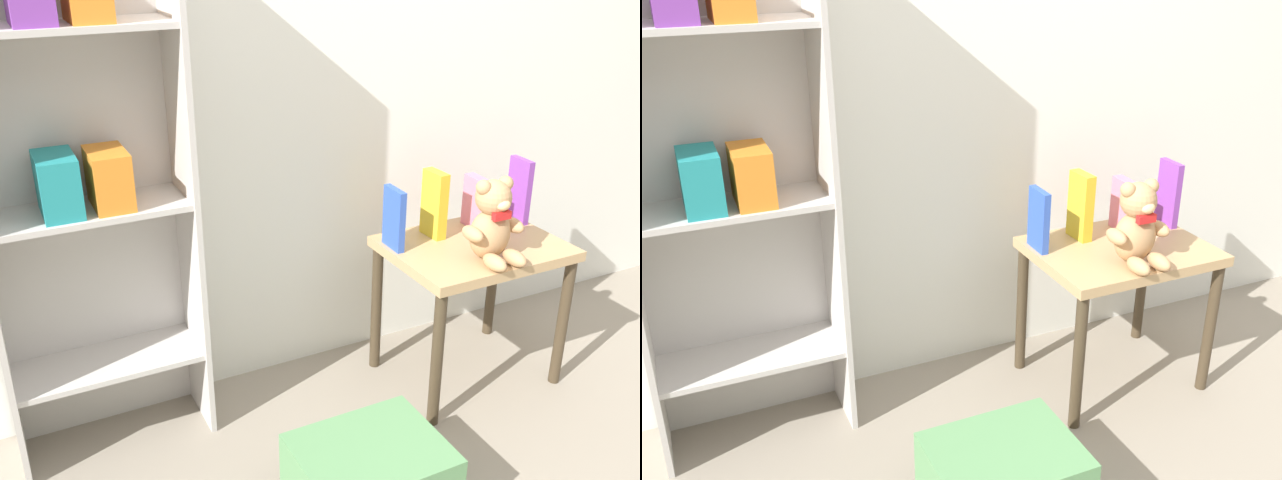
{
  "view_description": "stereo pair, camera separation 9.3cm",
  "coord_description": "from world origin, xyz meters",
  "views": [
    {
      "loc": [
        -1.21,
        -0.78,
        1.56
      ],
      "look_at": [
        -0.29,
        1.07,
        0.65
      ],
      "focal_mm": 40.0,
      "sensor_mm": 36.0,
      "label": 1
    },
    {
      "loc": [
        -1.13,
        -0.82,
        1.56
      ],
      "look_at": [
        -0.29,
        1.07,
        0.65
      ],
      "focal_mm": 40.0,
      "sensor_mm": 36.0,
      "label": 2
    }
  ],
  "objects": [
    {
      "name": "teddy_bear",
      "position": [
        0.25,
        0.9,
        0.67
      ],
      "size": [
        0.22,
        0.2,
        0.28
      ],
      "color": "tan",
      "rests_on": "display_table"
    },
    {
      "name": "book_standing_pink",
      "position": [
        0.38,
        1.14,
        0.64
      ],
      "size": [
        0.04,
        0.13,
        0.19
      ],
      "primitive_type": "cube",
      "rotation": [
        0.0,
        0.0,
        -0.03
      ],
      "color": "#D17093",
      "rests_on": "display_table"
    },
    {
      "name": "display_table",
      "position": [
        0.29,
        1.02,
        0.45
      ],
      "size": [
        0.61,
        0.45,
        0.54
      ],
      "color": "tan",
      "rests_on": "ground_plane"
    },
    {
      "name": "book_standing_purple",
      "position": [
        0.56,
        1.13,
        0.66
      ],
      "size": [
        0.03,
        0.11,
        0.24
      ],
      "primitive_type": "cube",
      "rotation": [
        0.0,
        0.0,
        -0.03
      ],
      "color": "purple",
      "rests_on": "display_table"
    },
    {
      "name": "book_standing_yellow",
      "position": [
        0.2,
        1.15,
        0.66
      ],
      "size": [
        0.04,
        0.11,
        0.24
      ],
      "primitive_type": "cube",
      "rotation": [
        0.0,
        0.0,
        0.04
      ],
      "color": "gold",
      "rests_on": "display_table"
    },
    {
      "name": "wall_back",
      "position": [
        0.0,
        1.42,
        1.25
      ],
      "size": [
        4.8,
        0.06,
        2.5
      ],
      "color": "silver",
      "rests_on": "ground_plane"
    },
    {
      "name": "bookshelf_side",
      "position": [
        -0.97,
        1.27,
        0.89
      ],
      "size": [
        0.6,
        0.26,
        1.61
      ],
      "color": "#BCB7B2",
      "rests_on": "ground_plane"
    },
    {
      "name": "book_standing_blue",
      "position": [
        0.01,
        1.12,
        0.65
      ],
      "size": [
        0.03,
        0.11,
        0.22
      ],
      "primitive_type": "cube",
      "rotation": [
        0.0,
        0.0,
        -0.02
      ],
      "color": "#2D51B7",
      "rests_on": "display_table"
    }
  ]
}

